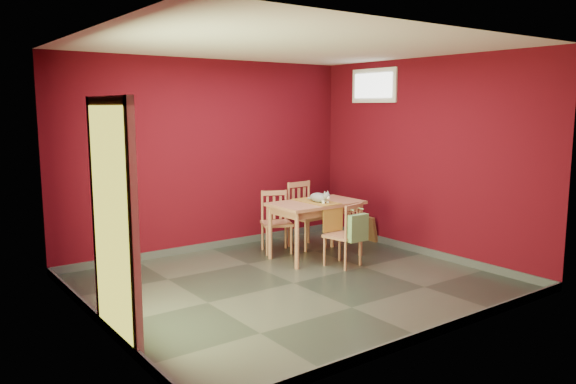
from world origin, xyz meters
TOP-DOWN VIEW (x-y plane):
  - ground at (0.00, 0.00)m, footprint 4.50×4.50m
  - room_shell at (0.00, 0.00)m, footprint 4.50×4.50m
  - doorway at (-2.23, -0.40)m, footprint 0.06×1.01m
  - window at (2.23, 1.00)m, footprint 0.05×0.90m
  - outlet_plate at (1.60, 1.99)m, footprint 0.08×0.02m
  - dining_table at (0.93, 0.74)m, footprint 1.23×0.72m
  - table_runner at (0.93, 0.62)m, footprint 0.34×0.70m
  - chair_far_left at (0.68, 1.32)m, footprint 0.53×0.53m
  - chair_far_right at (1.17, 1.29)m, footprint 0.46×0.46m
  - chair_near at (0.96, 0.18)m, footprint 0.46×0.46m
  - tote_bag at (0.99, -0.02)m, footprint 0.29×0.18m
  - cat at (0.93, 0.68)m, footprint 0.29×0.40m
  - picture_frame at (2.19, 1.04)m, footprint 0.16×0.40m

SIDE VIEW (x-z plane):
  - ground at x=0.00m, z-range 0.00..0.00m
  - room_shell at x=0.00m, z-range -2.20..2.30m
  - picture_frame at x=2.19m, z-range 0.00..0.39m
  - outlet_plate at x=1.60m, z-range 0.24..0.36m
  - chair_near at x=0.96m, z-range 0.01..0.84m
  - chair_far_left at x=0.68m, z-range 0.01..0.87m
  - chair_far_right at x=1.17m, z-range 0.01..0.96m
  - tote_bag at x=0.99m, z-range 0.33..0.74m
  - dining_table at x=0.93m, z-range 0.29..1.06m
  - table_runner at x=0.93m, z-range 0.54..0.89m
  - cat at x=0.93m, z-range 0.77..0.95m
  - doorway at x=-2.23m, z-range 0.06..2.19m
  - window at x=2.23m, z-range 2.10..2.60m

